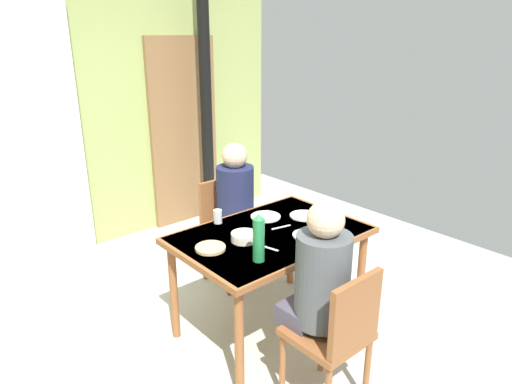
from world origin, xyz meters
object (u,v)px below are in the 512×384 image
Objects in this scene: person_near_diner at (321,276)px; person_far_diner at (236,197)px; chair_near_diner at (337,332)px; chair_far_diner at (227,224)px; serving_bowl_center at (244,237)px; dining_table at (270,244)px; water_bottle_green_near at (259,239)px.

person_near_diner is 1.36m from person_far_diner.
chair_far_diner is at bearing 74.37° from chair_near_diner.
chair_near_diner is 5.12× the size of serving_bowl_center.
chair_far_diner is (0.22, 0.78, -0.17)m from dining_table.
chair_near_diner is 0.67m from water_bottle_green_near.
person_far_diner is (0.44, 1.29, 0.00)m from person_near_diner.
water_bottle_green_near reaches higher than chair_near_diner.
dining_table is at bearing 71.43° from person_far_diner.
chair_near_diner is 1.62m from chair_far_diner.
person_far_diner is at bearing 72.95° from chair_near_diner.
water_bottle_green_near is at bearing 62.39° from chair_far_diner.
serving_bowl_center is at bearing 68.22° from water_bottle_green_near.
dining_table is 1.64× the size of person_far_diner.
dining_table is 0.83m from chair_far_diner.
person_near_diner is (-0.44, -1.42, 0.28)m from chair_far_diner.
chair_far_diner is at bearing 62.39° from water_bottle_green_near.
chair_near_diner is at bearing -90.35° from serving_bowl_center.
person_far_diner is 1.05m from water_bottle_green_near.
chair_near_diner is 1.13× the size of person_near_diner.
dining_table is 0.69m from person_near_diner.
dining_table is 1.64× the size of person_near_diner.
person_far_diner reaches higher than serving_bowl_center.
chair_far_diner is 5.12× the size of serving_bowl_center.
person_far_diner is 2.57× the size of water_bottle_green_near.
dining_table is 0.24m from serving_bowl_center.
serving_bowl_center is at bearing 89.65° from chair_near_diner.
chair_near_diner is at bearing 72.95° from person_far_diner.
water_bottle_green_near is (-0.10, 0.40, 0.11)m from person_near_diner.
chair_near_diner is at bearing 74.37° from chair_far_diner.
serving_bowl_center reaches higher than dining_table.
person_near_diner reaches higher than dining_table.
chair_far_diner reaches higher than dining_table.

